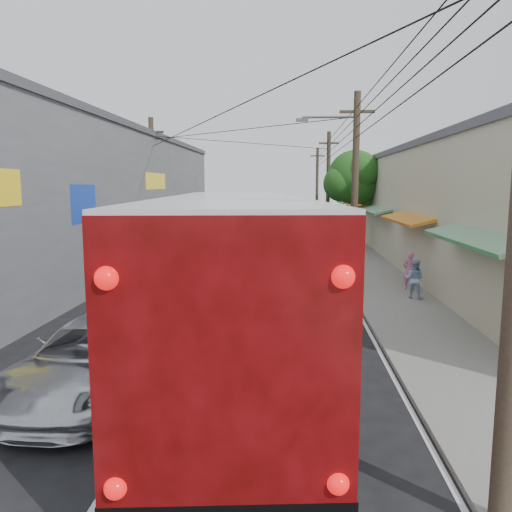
# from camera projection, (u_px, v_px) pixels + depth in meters

# --- Properties ---
(ground) EXTENTS (120.00, 120.00, 0.00)m
(ground) POSITION_uv_depth(u_px,v_px,m) (138.00, 436.00, 8.54)
(ground) COLOR black
(ground) RESTS_ON ground
(sidewalk) EXTENTS (3.00, 80.00, 0.12)m
(sidewalk) POSITION_uv_depth(u_px,v_px,m) (360.00, 261.00, 27.85)
(sidewalk) COLOR slate
(sidewalk) RESTS_ON ground
(building_right) EXTENTS (7.09, 40.00, 6.25)m
(building_right) POSITION_uv_depth(u_px,v_px,m) (435.00, 205.00, 29.08)
(building_right) COLOR #BBB194
(building_right) RESTS_ON ground
(building_left) EXTENTS (7.20, 36.00, 7.25)m
(building_left) POSITION_uv_depth(u_px,v_px,m) (81.00, 197.00, 26.39)
(building_left) COLOR slate
(building_left) RESTS_ON ground
(utility_poles) EXTENTS (11.80, 45.28, 8.00)m
(utility_poles) POSITION_uv_depth(u_px,v_px,m) (301.00, 188.00, 27.83)
(utility_poles) COLOR #473828
(utility_poles) RESTS_ON ground
(street_tree) EXTENTS (4.40, 4.00, 6.60)m
(street_tree) POSITION_uv_depth(u_px,v_px,m) (356.00, 179.00, 33.12)
(street_tree) COLOR #3F2B19
(street_tree) RESTS_ON ground
(coach_bus) EXTENTS (4.34, 14.15, 4.01)m
(coach_bus) POSITION_uv_depth(u_px,v_px,m) (234.00, 275.00, 12.24)
(coach_bus) COLOR silver
(coach_bus) RESTS_ON ground
(jeepney) EXTENTS (2.64, 5.43, 1.49)m
(jeepney) POSITION_uv_depth(u_px,v_px,m) (96.00, 358.00, 10.25)
(jeepney) COLOR silver
(jeepney) RESTS_ON ground
(parked_suv) EXTENTS (2.55, 6.00, 1.73)m
(parked_suv) POSITION_uv_depth(u_px,v_px,m) (315.00, 254.00, 24.94)
(parked_suv) COLOR #A5A6AD
(parked_suv) RESTS_ON ground
(parked_car_mid) EXTENTS (2.42, 4.85, 1.59)m
(parked_car_mid) POSITION_uv_depth(u_px,v_px,m) (310.00, 240.00, 31.81)
(parked_car_mid) COLOR #26262B
(parked_car_mid) RESTS_ON ground
(parked_car_far) EXTENTS (1.71, 4.65, 1.52)m
(parked_car_far) POSITION_uv_depth(u_px,v_px,m) (316.00, 230.00, 39.41)
(parked_car_far) COLOR black
(parked_car_far) RESTS_ON ground
(pedestrian_near) EXTENTS (0.58, 0.40, 1.51)m
(pedestrian_near) POSITION_uv_depth(u_px,v_px,m) (409.00, 271.00, 20.00)
(pedestrian_near) COLOR #CE6D9E
(pedestrian_near) RESTS_ON sidewalk
(pedestrian_far) EXTENTS (0.89, 0.83, 1.46)m
(pedestrian_far) POSITION_uv_depth(u_px,v_px,m) (415.00, 279.00, 18.38)
(pedestrian_far) COLOR #97B7DC
(pedestrian_far) RESTS_ON sidewalk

